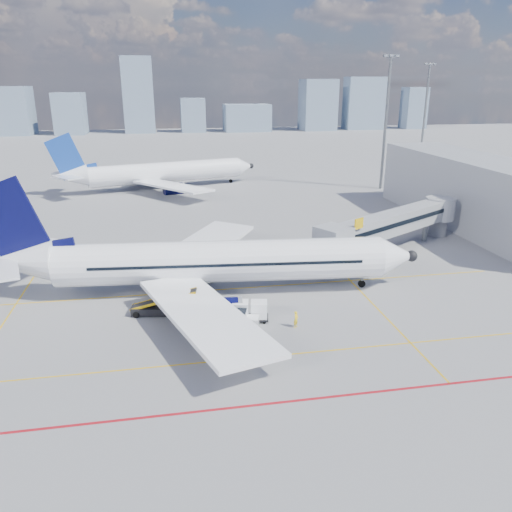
{
  "coord_description": "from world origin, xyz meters",
  "views": [
    {
      "loc": [
        -5.02,
        -39.52,
        20.11
      ],
      "look_at": [
        3.34,
        6.44,
        4.0
      ],
      "focal_mm": 35.0,
      "sensor_mm": 36.0,
      "label": 1
    }
  ],
  "objects_px": {
    "main_aircraft": "(203,263)",
    "belt_loader": "(157,308)",
    "second_aircraft": "(158,173)",
    "ramp_worker": "(296,319)",
    "baggage_tug": "(244,319)",
    "cargo_dolly": "(250,310)"
  },
  "relations": [
    {
      "from": "second_aircraft",
      "to": "belt_loader",
      "type": "height_order",
      "value": "second_aircraft"
    },
    {
      "from": "baggage_tug",
      "to": "ramp_worker",
      "type": "bearing_deg",
      "value": 5.0
    },
    {
      "from": "main_aircraft",
      "to": "ramp_worker",
      "type": "distance_m",
      "value": 11.97
    },
    {
      "from": "second_aircraft",
      "to": "baggage_tug",
      "type": "relative_size",
      "value": 16.21
    },
    {
      "from": "baggage_tug",
      "to": "main_aircraft",
      "type": "bearing_deg",
      "value": 123.74
    },
    {
      "from": "main_aircraft",
      "to": "ramp_worker",
      "type": "xyz_separation_m",
      "value": [
        7.3,
        -9.16,
        -2.46
      ]
    },
    {
      "from": "cargo_dolly",
      "to": "ramp_worker",
      "type": "height_order",
      "value": "cargo_dolly"
    },
    {
      "from": "second_aircraft",
      "to": "baggage_tug",
      "type": "bearing_deg",
      "value": -98.22
    },
    {
      "from": "belt_loader",
      "to": "cargo_dolly",
      "type": "bearing_deg",
      "value": -8.54
    },
    {
      "from": "belt_loader",
      "to": "main_aircraft",
      "type": "bearing_deg",
      "value": 53.57
    },
    {
      "from": "cargo_dolly",
      "to": "ramp_worker",
      "type": "relative_size",
      "value": 2.36
    },
    {
      "from": "main_aircraft",
      "to": "baggage_tug",
      "type": "height_order",
      "value": "main_aircraft"
    },
    {
      "from": "second_aircraft",
      "to": "ramp_worker",
      "type": "distance_m",
      "value": 65.33
    },
    {
      "from": "main_aircraft",
      "to": "second_aircraft",
      "type": "xyz_separation_m",
      "value": [
        -4.61,
        55.03,
        0.0
      ]
    },
    {
      "from": "second_aircraft",
      "to": "baggage_tug",
      "type": "xyz_separation_m",
      "value": [
        7.47,
        -63.41,
        -2.46
      ]
    },
    {
      "from": "main_aircraft",
      "to": "second_aircraft",
      "type": "distance_m",
      "value": 55.22
    },
    {
      "from": "second_aircraft",
      "to": "cargo_dolly",
      "type": "relative_size",
      "value": 11.53
    },
    {
      "from": "main_aircraft",
      "to": "second_aircraft",
      "type": "height_order",
      "value": "main_aircraft"
    },
    {
      "from": "second_aircraft",
      "to": "cargo_dolly",
      "type": "height_order",
      "value": "second_aircraft"
    },
    {
      "from": "second_aircraft",
      "to": "main_aircraft",
      "type": "bearing_deg",
      "value": -100.15
    },
    {
      "from": "main_aircraft",
      "to": "belt_loader",
      "type": "distance_m",
      "value": 6.89
    },
    {
      "from": "second_aircraft",
      "to": "belt_loader",
      "type": "xyz_separation_m",
      "value": [
        -0.04,
        -59.42,
        -2.57
      ]
    }
  ]
}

